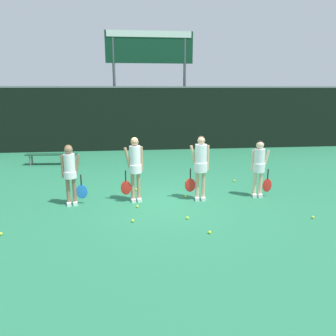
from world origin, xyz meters
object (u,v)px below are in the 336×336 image
tennis_ball_1 (196,179)px  tennis_ball_6 (234,181)px  tennis_ball_7 (133,221)px  player_2 (200,163)px  player_3 (259,164)px  tennis_ball_5 (186,196)px  tennis_ball_9 (74,195)px  tennis_ball_10 (210,232)px  tennis_ball_4 (136,190)px  tennis_ball_0 (187,218)px  tennis_ball_11 (137,206)px  player_1 (135,164)px  scoreboard (150,56)px  tennis_ball_8 (313,217)px  tennis_ball_3 (1,234)px  bench_courtside (51,155)px  player_0 (70,170)px  tennis_ball_2 (186,181)px

tennis_ball_1 → tennis_ball_6: size_ratio=0.94×
tennis_ball_6 → tennis_ball_7: size_ratio=1.02×
player_2 → player_3: (1.71, 0.09, -0.11)m
player_3 → tennis_ball_5: 2.27m
tennis_ball_7 → tennis_ball_9: bearing=128.1°
player_3 → tennis_ball_10: size_ratio=23.57×
tennis_ball_4 → tennis_ball_10: 3.59m
player_3 → tennis_ball_10: bearing=-121.4°
tennis_ball_0 → tennis_ball_6: bearing=55.0°
tennis_ball_6 → tennis_ball_11: bearing=-147.4°
player_1 → tennis_ball_4: bearing=78.4°
tennis_ball_5 → tennis_ball_10: size_ratio=1.02×
tennis_ball_9 → scoreboard: bearing=71.1°
tennis_ball_0 → tennis_ball_11: size_ratio=0.98×
player_2 → tennis_ball_10: 2.46m
tennis_ball_8 → tennis_ball_11: bearing=163.7°
scoreboard → tennis_ball_6: size_ratio=81.49×
player_3 → tennis_ball_0: player_3 is taller
tennis_ball_7 → tennis_ball_11: 0.96m
tennis_ball_0 → tennis_ball_3: size_ratio=1.03×
tennis_ball_1 → tennis_ball_9: bearing=-162.6°
player_1 → tennis_ball_1: size_ratio=26.46×
bench_courtside → tennis_ball_3: (0.46, -6.77, -0.36)m
player_0 → tennis_ball_9: 1.19m
tennis_ball_7 → tennis_ball_9: same height
player_3 → tennis_ball_6: size_ratio=22.80×
tennis_ball_11 → player_0: bearing=166.1°
player_3 → bench_courtside: bearing=153.2°
scoreboard → tennis_ball_4: bearing=-96.7°
tennis_ball_4 → tennis_ball_0: bearing=-64.0°
tennis_ball_4 → tennis_ball_5: tennis_ball_5 is taller
player_1 → tennis_ball_0: (1.20, -1.45, -1.02)m
bench_courtside → tennis_ball_11: (3.38, -5.43, -0.36)m
player_1 → player_2: (1.79, -0.08, 0.01)m
scoreboard → tennis_ball_6: (2.38, -7.03, -4.58)m
tennis_ball_1 → tennis_ball_6: tennis_ball_6 is taller
player_3 → tennis_ball_2: (-1.79, 1.66, -0.92)m
scoreboard → tennis_ball_3: (-3.82, -10.47, -4.58)m
tennis_ball_0 → tennis_ball_1: (0.88, 3.32, 0.00)m
player_0 → tennis_ball_6: size_ratio=22.72×
scoreboard → tennis_ball_5: 9.63m
scoreboard → tennis_ball_7: scoreboard is taller
tennis_ball_6 → player_1: bearing=-154.7°
player_2 → tennis_ball_9: (-3.57, 0.75, -1.03)m
tennis_ball_10 → player_2: bearing=83.7°
tennis_ball_3 → player_3: bearing=16.5°
tennis_ball_11 → tennis_ball_3: bearing=-155.2°
tennis_ball_0 → bench_courtside: bearing=125.6°
tennis_ball_11 → player_1: bearing=93.8°
tennis_ball_0 → tennis_ball_5: size_ratio=0.94×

